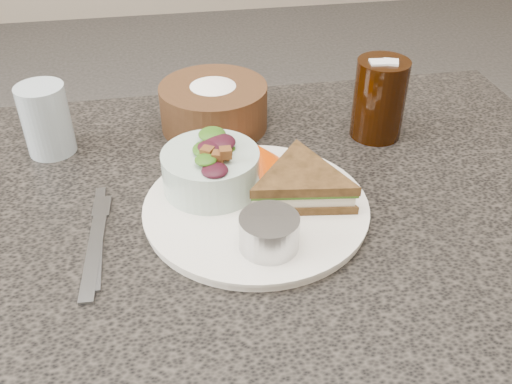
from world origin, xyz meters
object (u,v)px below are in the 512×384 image
Objects in this scene: cola_glass at (380,95)px; water_glass at (46,120)px; dinner_plate at (256,208)px; salad_bowl at (211,164)px; sandwich at (302,185)px; bread_basket at (213,99)px; dressing_ramekin at (269,233)px.

water_glass is at bearing 175.48° from cola_glass.
dinner_plate is 2.23× the size of salad_bowl.
bread_basket reaches higher than sandwich.
dinner_plate is 0.08m from salad_bowl.
dressing_ramekin is 0.66× the size of water_glass.
sandwich is at bearing 3.62° from dinner_plate.
sandwich is 0.11m from salad_bowl.
sandwich is 0.21m from cola_glass.
sandwich is 0.23m from bread_basket.
salad_bowl is 0.13m from dressing_ramekin.
bread_basket is at bearing 7.32° from water_glass.
cola_glass reaches higher than salad_bowl.
bread_basket is at bearing 163.86° from cola_glass.
salad_bowl is (-0.05, 0.05, 0.04)m from dinner_plate.
sandwich is at bearing -21.77° from salad_bowl.
dressing_ramekin is at bearing -45.99° from water_glass.
cola_glass reaches higher than dressing_ramekin.
water_glass is (-0.21, 0.14, 0.00)m from salad_bowl.
sandwich is at bearing -134.89° from cola_glass.
water_glass is at bearing 157.24° from sandwich.
cola_glass is (0.15, 0.15, 0.03)m from sandwich.
dressing_ramekin is (0.05, -0.12, -0.01)m from salad_bowl.
dinner_plate is 0.06m from sandwich.
bread_basket is 0.24m from cola_glass.
cola_glass is at bearing -16.14° from bread_basket.
cola_glass is (0.20, 0.15, 0.06)m from dinner_plate.
cola_glass is (0.20, 0.23, 0.03)m from dressing_ramekin.
water_glass is at bearing 134.01° from dressing_ramekin.
dinner_plate is 0.22m from bread_basket.
dinner_plate is 0.08m from dressing_ramekin.
salad_bowl is at bearing 136.73° from dinner_plate.
cola_glass reaches higher than bread_basket.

